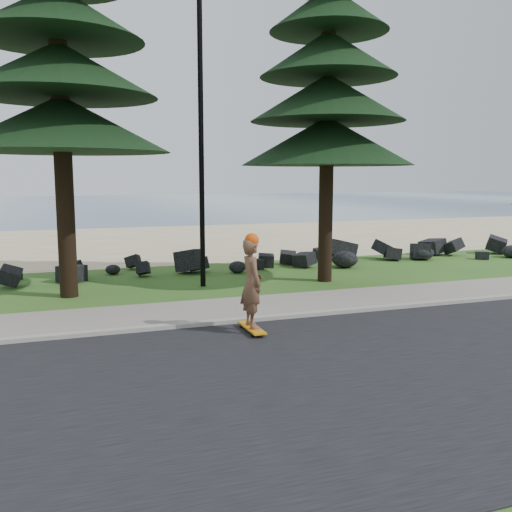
# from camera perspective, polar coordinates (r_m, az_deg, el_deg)

# --- Properties ---
(ground) EXTENTS (160.00, 160.00, 0.00)m
(ground) POSITION_cam_1_polar(r_m,az_deg,el_deg) (12.72, -1.77, -5.64)
(ground) COLOR #2C5A1C
(ground) RESTS_ON ground
(road) EXTENTS (160.00, 7.00, 0.02)m
(road) POSITION_cam_1_polar(r_m,az_deg,el_deg) (8.72, 7.46, -12.13)
(road) COLOR black
(road) RESTS_ON ground
(kerb) EXTENTS (160.00, 0.20, 0.10)m
(kerb) POSITION_cam_1_polar(r_m,az_deg,el_deg) (11.88, -0.44, -6.37)
(kerb) COLOR #9C978C
(kerb) RESTS_ON ground
(sidewalk) EXTENTS (160.00, 2.00, 0.08)m
(sidewalk) POSITION_cam_1_polar(r_m,az_deg,el_deg) (12.90, -2.04, -5.27)
(sidewalk) COLOR gray
(sidewalk) RESTS_ON ground
(beach_sand) EXTENTS (160.00, 15.00, 0.01)m
(beach_sand) POSITION_cam_1_polar(r_m,az_deg,el_deg) (26.72, -11.26, 1.42)
(beach_sand) COLOR tan
(beach_sand) RESTS_ON ground
(ocean) EXTENTS (160.00, 58.00, 0.01)m
(ocean) POSITION_cam_1_polar(r_m,az_deg,el_deg) (62.97, -16.07, 4.98)
(ocean) COLOR #3E5977
(ocean) RESTS_ON ground
(seawall_boulders) EXTENTS (60.00, 2.40, 1.10)m
(seawall_boulders) POSITION_cam_1_polar(r_m,az_deg,el_deg) (18.03, -7.18, -1.63)
(seawall_boulders) COLOR black
(seawall_boulders) RESTS_ON ground
(lamp_post) EXTENTS (0.25, 0.14, 8.14)m
(lamp_post) POSITION_cam_1_polar(r_m,az_deg,el_deg) (15.48, -5.52, 12.18)
(lamp_post) COLOR black
(lamp_post) RESTS_ON ground
(skateboarder) EXTENTS (0.41, 1.03, 1.91)m
(skateboarder) POSITION_cam_1_polar(r_m,az_deg,el_deg) (10.88, -0.43, -2.78)
(skateboarder) COLOR orange
(skateboarder) RESTS_ON ground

